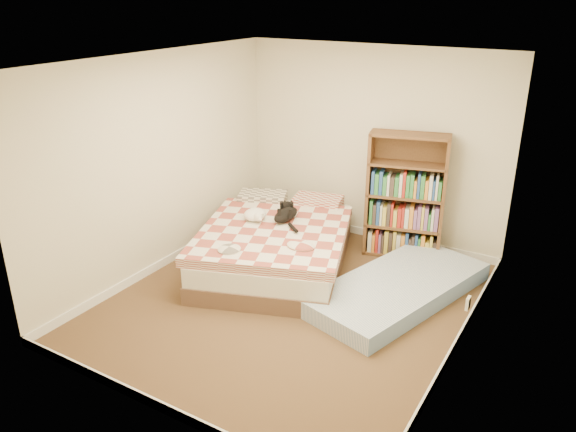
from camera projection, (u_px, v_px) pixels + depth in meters
The scene contains 6 objects.
room at pixel (292, 196), 5.56m from camera, with size 3.51×4.01×2.51m.
bed at pixel (278, 243), 6.72m from camera, with size 2.23×2.64×0.60m.
bookshelf at pixel (405, 212), 6.88m from camera, with size 1.01×0.53×1.55m.
floor_mattress at pixel (397, 288), 6.07m from camera, with size 0.97×2.16×0.19m, color #6D8BB6.
black_cat at pixel (288, 214), 6.70m from camera, with size 0.36×0.74×0.17m.
white_dog at pixel (255, 215), 6.68m from camera, with size 0.30×0.33×0.14m.
Camera 1 is at (2.65, -4.51, 3.11)m, focal length 35.00 mm.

